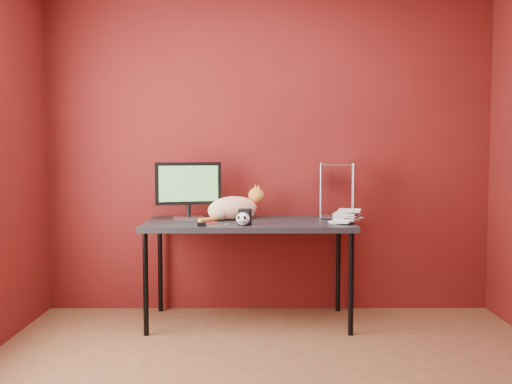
{
  "coord_description": "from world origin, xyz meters",
  "views": [
    {
      "loc": [
        -0.11,
        -2.75,
        1.25
      ],
      "look_at": [
        -0.1,
        1.15,
        0.98
      ],
      "focal_mm": 40.0,
      "sensor_mm": 36.0,
      "label": 1
    }
  ],
  "objects_px": {
    "monitor": "(188,187)",
    "cat": "(234,208)",
    "skull_mug": "(243,219)",
    "speaker": "(245,218)",
    "book_stack": "(337,148)",
    "desk": "(249,228)"
  },
  "relations": [
    {
      "from": "desk",
      "to": "speaker",
      "type": "xyz_separation_m",
      "value": [
        -0.02,
        -0.22,
        0.1
      ]
    },
    {
      "from": "cat",
      "to": "skull_mug",
      "type": "xyz_separation_m",
      "value": [
        0.08,
        -0.36,
        -0.04
      ]
    },
    {
      "from": "cat",
      "to": "skull_mug",
      "type": "distance_m",
      "value": 0.37
    },
    {
      "from": "cat",
      "to": "desk",
      "type": "bearing_deg",
      "value": -65.2
    },
    {
      "from": "monitor",
      "to": "cat",
      "type": "distance_m",
      "value": 0.37
    },
    {
      "from": "speaker",
      "to": "skull_mug",
      "type": "bearing_deg",
      "value": -98.59
    },
    {
      "from": "book_stack",
      "to": "monitor",
      "type": "bearing_deg",
      "value": 171.04
    },
    {
      "from": "cat",
      "to": "speaker",
      "type": "distance_m",
      "value": 0.34
    },
    {
      "from": "monitor",
      "to": "speaker",
      "type": "height_order",
      "value": "monitor"
    },
    {
      "from": "desk",
      "to": "cat",
      "type": "bearing_deg",
      "value": 137.72
    },
    {
      "from": "book_stack",
      "to": "speaker",
      "type": "bearing_deg",
      "value": -165.38
    },
    {
      "from": "monitor",
      "to": "skull_mug",
      "type": "relative_size",
      "value": 5.07
    },
    {
      "from": "desk",
      "to": "book_stack",
      "type": "distance_m",
      "value": 0.86
    },
    {
      "from": "cat",
      "to": "speaker",
      "type": "height_order",
      "value": "cat"
    },
    {
      "from": "speaker",
      "to": "monitor",
      "type": "bearing_deg",
      "value": 153.33
    },
    {
      "from": "monitor",
      "to": "cat",
      "type": "xyz_separation_m",
      "value": [
        0.34,
        -0.02,
        -0.15
      ]
    },
    {
      "from": "cat",
      "to": "skull_mug",
      "type": "relative_size",
      "value": 5.0
    },
    {
      "from": "monitor",
      "to": "skull_mug",
      "type": "distance_m",
      "value": 0.59
    },
    {
      "from": "cat",
      "to": "book_stack",
      "type": "relative_size",
      "value": 0.45
    },
    {
      "from": "monitor",
      "to": "cat",
      "type": "bearing_deg",
      "value": -17.93
    },
    {
      "from": "speaker",
      "to": "cat",
      "type": "bearing_deg",
      "value": 117.14
    },
    {
      "from": "monitor",
      "to": "book_stack",
      "type": "relative_size",
      "value": 0.46
    }
  ]
}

